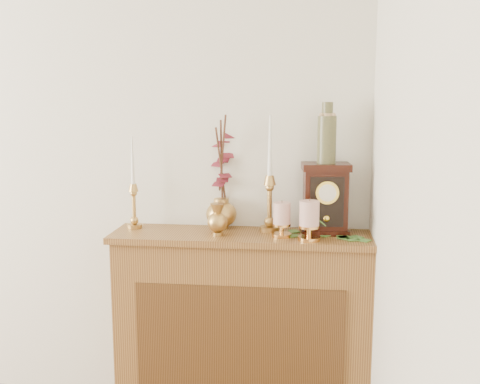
# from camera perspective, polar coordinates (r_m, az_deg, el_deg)

# --- Properties ---
(console_shelf) EXTENTS (1.24, 0.34, 0.93)m
(console_shelf) POSITION_cam_1_polar(r_m,az_deg,el_deg) (2.80, 0.26, -14.05)
(console_shelf) COLOR brown
(console_shelf) RESTS_ON ground
(candlestick_left) EXTENTS (0.07, 0.07, 0.45)m
(candlestick_left) POSITION_cam_1_polar(r_m,az_deg,el_deg) (2.78, -10.75, -0.65)
(candlestick_left) COLOR tan
(candlestick_left) RESTS_ON console_shelf
(candlestick_center) EXTENTS (0.09, 0.09, 0.55)m
(candlestick_center) POSITION_cam_1_polar(r_m,az_deg,el_deg) (2.66, 3.03, -0.21)
(candlestick_center) COLOR tan
(candlestick_center) RESTS_ON console_shelf
(bud_vase) EXTENTS (0.09, 0.09, 0.15)m
(bud_vase) POSITION_cam_1_polar(r_m,az_deg,el_deg) (2.59, -2.31, -2.85)
(bud_vase) COLOR tan
(bud_vase) RESTS_ON console_shelf
(ginger_jar) EXTENTS (0.23, 0.24, 0.55)m
(ginger_jar) POSITION_cam_1_polar(r_m,az_deg,el_deg) (2.74, -1.78, 1.56)
(ginger_jar) COLOR tan
(ginger_jar) RESTS_ON console_shelf
(pillar_candle_left) EXTENTS (0.10, 0.10, 0.19)m
(pillar_candle_left) POSITION_cam_1_polar(r_m,az_deg,el_deg) (2.51, 7.05, -2.69)
(pillar_candle_left) COLOR #E09E4E
(pillar_candle_left) RESTS_ON console_shelf
(pillar_candle_right) EXTENTS (0.09, 0.09, 0.17)m
(pillar_candle_right) POSITION_cam_1_polar(r_m,az_deg,el_deg) (2.57, 4.27, -2.63)
(pillar_candle_right) COLOR #E09E4E
(pillar_candle_right) RESTS_ON console_shelf
(ivy_garland) EXTENTS (0.52, 0.21, 0.09)m
(ivy_garland) POSITION_cam_1_polar(r_m,az_deg,el_deg) (2.62, 10.64, -4.24)
(ivy_garland) COLOR #46772D
(ivy_garland) RESTS_ON console_shelf
(mantel_clock) EXTENTS (0.23, 0.17, 0.33)m
(mantel_clock) POSITION_cam_1_polar(r_m,az_deg,el_deg) (2.65, 8.66, -0.71)
(mantel_clock) COLOR black
(mantel_clock) RESTS_ON console_shelf
(ceramic_vase) EXTENTS (0.09, 0.09, 0.28)m
(ceramic_vase) POSITION_cam_1_polar(r_m,az_deg,el_deg) (2.62, 8.81, 5.64)
(ceramic_vase) COLOR #1B372C
(ceramic_vase) RESTS_ON mantel_clock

